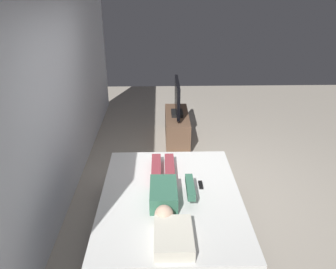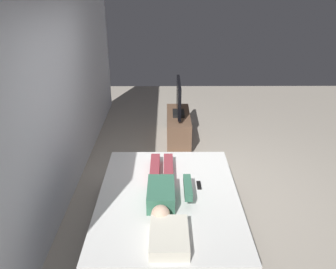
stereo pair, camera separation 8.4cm
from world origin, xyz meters
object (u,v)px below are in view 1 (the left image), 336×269
at_px(tv_stand, 177,128).
at_px(tv, 177,99).
at_px(bed, 171,216).
at_px(remote, 201,185).
at_px(pillow, 174,237).
at_px(person, 165,188).

bearing_deg(tv_stand, tv, 165.96).
bearing_deg(bed, tv, -4.42).
relative_size(remote, tv, 0.17).
relative_size(tv_stand, tv, 1.25).
relative_size(bed, pillow, 4.30).
bearing_deg(tv, bed, 175.58).
height_order(person, remote, person).
distance_m(bed, pillow, 0.79).
bearing_deg(remote, tv, 3.84).
bearing_deg(remote, person, 110.47).
relative_size(pillow, tv_stand, 0.44).
xyz_separation_m(pillow, remote, (0.89, -0.34, -0.05)).
height_order(pillow, person, person).
height_order(tv_stand, tv, tv).
distance_m(pillow, remote, 0.96).
bearing_deg(person, remote, -69.53).
xyz_separation_m(bed, tv_stand, (2.44, -0.19, -0.01)).
distance_m(tv_stand, tv, 0.53).
bearing_deg(tv, pillow, 176.58).
bearing_deg(remote, tv_stand, 3.84).
distance_m(remote, tv, 2.28).
bearing_deg(tv, person, 174.03).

